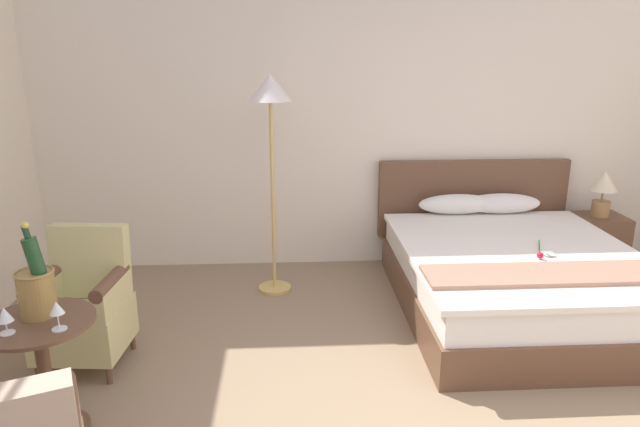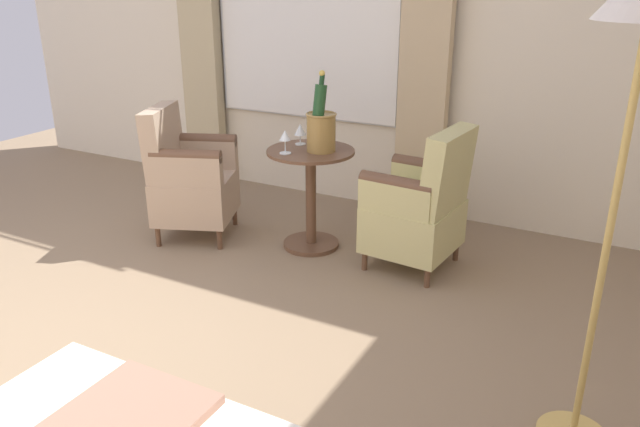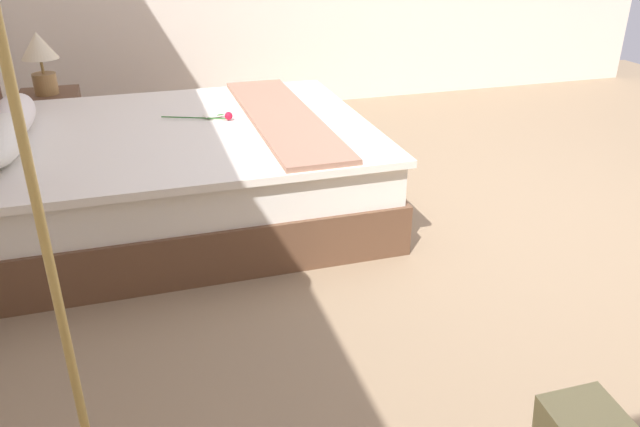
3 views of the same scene
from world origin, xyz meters
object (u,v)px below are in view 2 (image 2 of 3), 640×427
(wine_glass_near_bucket, at_px, (300,130))
(armchair_by_window, at_px, (420,207))
(wine_glass_near_edge, at_px, (285,137))
(champagne_bucket, at_px, (321,127))
(side_table_round, at_px, (311,192))
(armchair_facing_bed, at_px, (189,178))

(wine_glass_near_bucket, relative_size, armchair_by_window, 0.15)
(wine_glass_near_edge, relative_size, armchair_by_window, 0.17)
(champagne_bucket, height_order, wine_glass_near_edge, champagne_bucket)
(side_table_round, relative_size, wine_glass_near_bucket, 4.83)
(armchair_facing_bed, bearing_deg, wine_glass_near_edge, 95.86)
(side_table_round, height_order, armchair_facing_bed, armchair_facing_bed)
(side_table_round, bearing_deg, champagne_bucket, 96.98)
(champagne_bucket, relative_size, wine_glass_near_edge, 3.37)
(champagne_bucket, bearing_deg, wine_glass_near_edge, -46.83)
(wine_glass_near_bucket, relative_size, armchair_facing_bed, 0.15)
(side_table_round, distance_m, wine_glass_near_bucket, 0.41)
(wine_glass_near_edge, height_order, armchair_by_window, armchair_by_window)
(wine_glass_near_bucket, bearing_deg, champagne_bucket, 67.98)
(wine_glass_near_edge, xyz_separation_m, armchair_facing_bed, (0.08, -0.74, -0.36))
(side_table_round, distance_m, armchair_by_window, 0.75)
(wine_glass_near_edge, bearing_deg, armchair_by_window, 102.63)
(armchair_facing_bed, bearing_deg, side_table_round, 105.11)
(wine_glass_near_bucket, distance_m, armchair_facing_bed, 0.86)
(armchair_by_window, xyz_separation_m, armchair_facing_bed, (0.27, -1.59, 0.02))
(side_table_round, bearing_deg, armchair_by_window, 92.99)
(wine_glass_near_edge, relative_size, armchair_facing_bed, 0.17)
(armchair_by_window, bearing_deg, champagne_bucket, -87.42)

